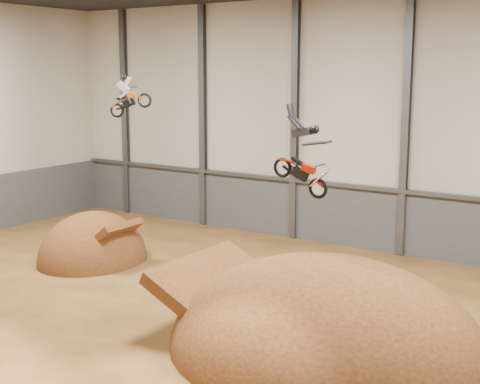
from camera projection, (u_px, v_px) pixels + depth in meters
name	position (u px, v px, depth m)	size (l,w,h in m)	color
floor	(185.00, 328.00, 26.18)	(40.00, 40.00, 0.00)	#543416
back_wall	(349.00, 124.00, 37.23)	(40.00, 0.10, 14.00)	beige
lower_band_back	(346.00, 216.00, 38.10)	(39.80, 0.18, 3.50)	#4A4D51
steel_rail	(345.00, 185.00, 37.65)	(39.80, 0.35, 0.20)	#47494F
steel_column_0	(125.00, 113.00, 46.08)	(0.40, 0.36, 13.90)	#47494F
steel_column_1	(203.00, 117.00, 42.48)	(0.40, 0.36, 13.90)	#47494F
steel_column_2	(295.00, 121.00, 38.87)	(0.40, 0.36, 13.90)	#47494F
steel_column_3	(406.00, 127.00, 35.26)	(0.40, 0.36, 13.90)	#47494F
takeoff_ramp	(93.00, 261.00, 35.35)	(5.31, 6.12, 5.31)	#432310
landing_ramp	(325.00, 351.00, 24.06)	(11.70, 10.35, 6.75)	#432310
fmx_rider_a	(133.00, 91.00, 30.56)	(2.11, 0.80, 1.91)	#C85104
fmx_rider_b	(297.00, 150.00, 24.75)	(3.18, 0.91, 2.72)	#BC1B00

